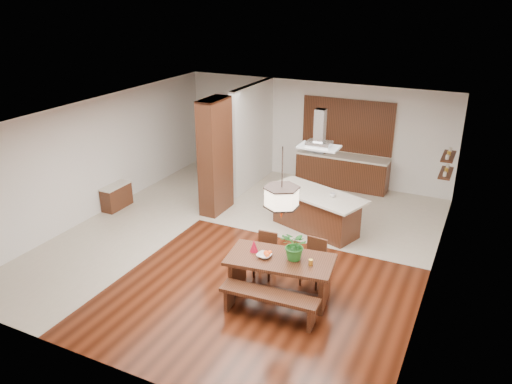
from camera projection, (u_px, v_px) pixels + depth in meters
The scene contains 25 objects.
room_shell at pixel (243, 154), 10.53m from camera, with size 9.00×9.04×2.92m.
tile_hallway at pixel (146, 218), 12.42m from camera, with size 2.50×9.00×0.01m, color beige.
tile_kitchen at pixel (331, 210), 12.89m from camera, with size 5.50×4.00×0.01m, color beige.
soffit_band at pixel (243, 116), 10.22m from camera, with size 8.00×9.00×0.02m, color #3B1A0E.
partition_pier at pixel (215, 157), 12.33m from camera, with size 0.45×1.00×2.90m, color black.
partition_stub at pixel (253, 136), 14.08m from camera, with size 0.18×2.40×2.90m, color silver.
hallway_console at pixel (117, 197), 12.90m from camera, with size 0.37×0.88×0.63m, color black.
hallway_doorway at pixel (231, 135), 15.67m from camera, with size 1.10×0.20×2.10m, color black.
rear_counter at pixel (342, 171), 14.23m from camera, with size 2.60×0.62×0.95m.
kitchen_window at pixel (348, 125), 13.97m from camera, with size 2.60×0.08×1.50m, color brown.
shelf_lower at pixel (446, 173), 11.39m from camera, with size 0.26×0.90×0.04m, color black.
shelf_upper at pixel (448, 156), 11.24m from camera, with size 0.26×0.90×0.04m, color black.
dining_table at pixel (280, 268), 9.07m from camera, with size 2.03×1.21×0.80m.
dining_bench at pixel (269, 305), 8.59m from camera, with size 1.74×0.38×0.49m, color black, non-canonical shape.
dining_chair_left at pixel (264, 256), 9.78m from camera, with size 0.40×0.40×0.89m, color black, non-canonical shape.
dining_chair_right at pixel (312, 263), 9.50m from camera, with size 0.41×0.41×0.92m, color black, non-canonical shape.
pendant_lantern at pixel (282, 183), 8.44m from camera, with size 0.64×0.64×1.31m, color #FFE6C3, non-canonical shape.
foliage_plant at pixel (296, 246), 8.84m from camera, with size 0.51×0.44×0.56m, color #236923.
fruit_bowl at pixel (264, 256), 9.01m from camera, with size 0.26×0.26×0.06m, color beige.
napkin_cone at pixel (254, 246), 9.17m from camera, with size 0.15×0.15×0.24m, color #A10B22.
gold_ornament at pixel (311, 262), 8.74m from camera, with size 0.08×0.08×0.11m, color gold.
kitchen_island at pixel (316, 211), 11.64m from camera, with size 2.52×1.71×0.96m.
range_hood at pixel (320, 129), 10.90m from camera, with size 0.90×0.55×0.87m, color silver, non-canonical shape.
island_cup at pixel (333, 195), 11.20m from camera, with size 0.12×0.12×0.09m, color silver.
microwave at pixel (317, 147), 14.33m from camera, with size 0.53×0.36×0.29m, color silver.
Camera 1 is at (4.62, -8.94, 5.30)m, focal length 35.00 mm.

